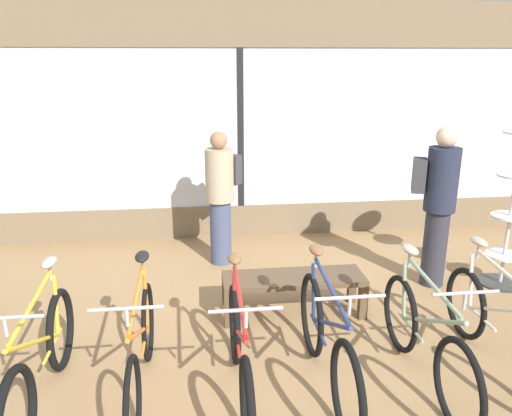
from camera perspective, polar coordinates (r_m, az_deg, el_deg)
The scene contains 12 objects.
ground_plane at distance 4.38m, azimuth 2.34°, elevation -17.68°, with size 24.00×24.00×0.00m, color #99754C.
shop_back_wall at distance 6.89m, azimuth -1.78°, elevation 9.86°, with size 12.00×0.08×3.20m.
bicycle_far_left at distance 4.07m, azimuth -23.30°, elevation -15.91°, with size 0.46×1.74×1.02m.
bicycle_left at distance 3.96m, azimuth -12.98°, elevation -15.60°, with size 0.46×1.74×1.01m.
bicycle_center_left at distance 3.84m, azimuth -1.85°, elevation -16.43°, with size 0.46×1.73×1.02m.
bicycle_center_right at distance 3.97m, azimuth 8.09°, elevation -15.10°, with size 0.46×1.77×1.04m.
bicycle_right at distance 4.22m, azimuth 18.77°, elevation -14.07°, with size 0.46×1.68×1.02m.
bicycle_far_right at distance 4.61m, azimuth 26.00°, elevation -12.29°, with size 0.46×1.72×1.01m.
accessory_rack at distance 6.15m, azimuth 26.97°, elevation -1.40°, with size 0.48×0.48×1.83m.
display_bench at distance 5.01m, azimuth 4.31°, elevation -8.51°, with size 1.40×0.44×0.41m.
customer_near_rack at distance 5.77m, azimuth 20.08°, elevation 0.67°, with size 0.55×0.45×1.79m.
customer_by_window at distance 6.07m, azimuth -4.05°, elevation 1.62°, with size 0.53×0.55×1.65m.
Camera 1 is at (-0.59, -3.55, 2.48)m, focal length 35.00 mm.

